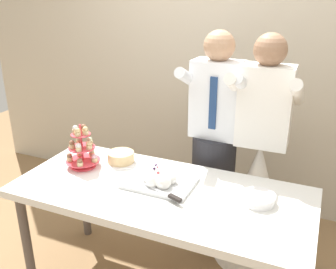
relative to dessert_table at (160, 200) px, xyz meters
The scene contains 8 objects.
rear_wall 1.57m from the dessert_table, 90.00° to the left, with size 5.20×0.10×2.90m, color beige.
dessert_table is the anchor object (origin of this frame).
cupcake_stand 0.64m from the dessert_table, behind, with size 0.23×0.23×0.31m.
main_cake_tray 0.13m from the dessert_table, 120.04° to the left, with size 0.43×0.35×0.13m.
plate_stack 0.59m from the dessert_table, ahead, with size 0.19×0.19×0.05m.
round_cake 0.47m from the dessert_table, 151.00° to the left, with size 0.24×0.24×0.08m.
person_groom 0.64m from the dessert_table, 76.80° to the left, with size 0.48×0.51×1.66m.
person_bride 0.77m from the dessert_table, 51.00° to the left, with size 0.56×0.56×1.66m.
Camera 1 is at (0.83, -1.79, 1.91)m, focal length 39.83 mm.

